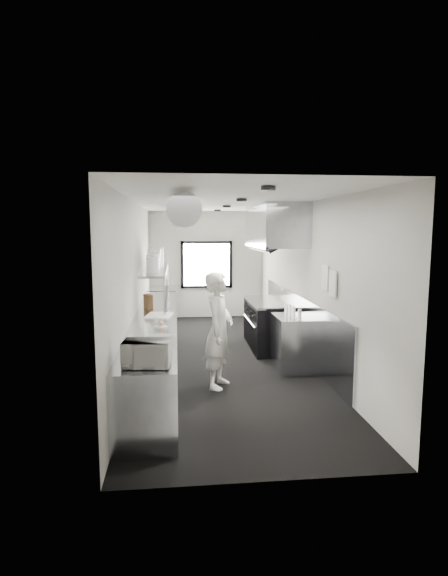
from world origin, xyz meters
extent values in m
cube|color=black|center=(0.00, 0.00, 0.00)|extent=(3.00, 8.00, 0.01)
cube|color=silver|center=(0.00, 0.00, 2.80)|extent=(3.00, 8.00, 0.01)
cube|color=beige|center=(0.00, 4.00, 1.40)|extent=(3.00, 0.02, 2.80)
cube|color=beige|center=(0.00, -4.00, 1.40)|extent=(3.00, 0.02, 2.80)
cube|color=beige|center=(-1.50, 0.00, 1.40)|extent=(0.02, 8.00, 2.80)
cube|color=beige|center=(1.50, 0.00, 1.40)|extent=(0.02, 8.00, 2.80)
cube|color=#989FA6|center=(1.48, 0.30, 0.55)|extent=(0.03, 5.50, 1.10)
cylinder|color=#989BA0|center=(-0.70, 0.40, 2.55)|extent=(0.40, 6.40, 0.40)
cube|color=white|center=(0.00, 3.96, 1.40)|extent=(1.20, 0.03, 1.10)
cube|color=black|center=(0.00, 3.98, 1.98)|extent=(1.36, 0.03, 0.08)
cube|color=black|center=(0.00, 3.98, 0.82)|extent=(1.36, 0.03, 0.08)
cube|color=black|center=(-0.64, 3.98, 1.40)|extent=(0.08, 0.03, 1.25)
cube|color=black|center=(0.64, 3.98, 1.40)|extent=(0.08, 0.03, 1.25)
cube|color=#989FA6|center=(1.10, 0.70, 2.40)|extent=(0.80, 2.20, 0.80)
cube|color=#989FA6|center=(0.72, 0.70, 2.01)|extent=(0.05, 2.20, 0.05)
cube|color=black|center=(1.02, 0.70, 2.06)|extent=(0.50, 2.10, 0.28)
cube|color=#989FA6|center=(-1.15, -0.50, 0.45)|extent=(0.70, 6.00, 0.90)
cube|color=#989FA6|center=(-1.20, 1.00, 1.55)|extent=(0.45, 3.00, 0.04)
cylinder|color=#989FA6|center=(-1.00, -0.40, 1.22)|extent=(0.04, 0.04, 0.66)
cylinder|color=#989FA6|center=(-1.00, 1.00, 1.22)|extent=(0.04, 0.04, 0.66)
cylinder|color=#989FA6|center=(-1.00, 2.40, 1.22)|extent=(0.04, 0.04, 0.66)
cube|color=black|center=(1.05, 0.70, 0.45)|extent=(0.85, 1.60, 0.90)
cube|color=#989FA6|center=(1.05, 0.70, 0.92)|extent=(0.85, 1.60, 0.04)
cube|color=#989FA6|center=(0.64, 0.70, 0.45)|extent=(0.03, 1.55, 0.80)
cylinder|color=#989FA6|center=(0.61, 0.70, 0.55)|extent=(0.03, 1.30, 0.03)
cube|color=#989FA6|center=(1.15, -0.70, 0.45)|extent=(0.65, 0.80, 0.90)
cube|color=#989FA6|center=(-1.15, 3.20, 0.45)|extent=(0.70, 1.20, 0.90)
cube|color=white|center=(1.47, -1.20, 1.60)|extent=(0.02, 0.28, 0.38)
cube|color=white|center=(1.47, -1.55, 1.55)|extent=(0.02, 0.28, 0.38)
imported|color=silver|center=(-0.18, -1.39, 0.86)|extent=(0.62, 0.73, 1.72)
imported|color=silver|center=(-1.12, -3.18, 1.04)|extent=(0.49, 0.39, 0.27)
cylinder|color=beige|center=(-1.29, -2.66, 0.95)|extent=(0.17, 0.17, 0.11)
cylinder|color=beige|center=(-1.33, -2.35, 0.95)|extent=(0.17, 0.17, 0.10)
cube|color=silver|center=(-1.05, -1.94, 0.91)|extent=(0.39, 0.45, 0.01)
cylinder|color=silver|center=(-1.03, -1.29, 0.91)|extent=(0.25, 0.25, 0.02)
sphere|color=tan|center=(-1.03, -1.29, 0.96)|extent=(0.08, 0.08, 0.08)
cube|color=white|center=(-1.10, -0.40, 0.91)|extent=(0.49, 0.59, 0.02)
cube|color=brown|center=(-1.32, 0.36, 1.02)|extent=(0.19, 0.25, 0.25)
cylinder|color=silver|center=(-1.21, 0.20, 1.70)|extent=(0.24, 0.24, 0.27)
cylinder|color=silver|center=(-1.23, 0.57, 1.72)|extent=(0.28, 0.28, 0.30)
cylinder|color=silver|center=(-1.22, 1.06, 1.76)|extent=(0.32, 0.32, 0.37)
cylinder|color=silver|center=(-1.19, 1.57, 1.76)|extent=(0.32, 0.32, 0.39)
cylinder|color=white|center=(1.14, -1.00, 0.99)|extent=(0.08, 0.08, 0.18)
cylinder|color=white|center=(1.08, -0.84, 0.99)|extent=(0.08, 0.08, 0.19)
cylinder|color=white|center=(1.07, -0.65, 0.98)|extent=(0.07, 0.07, 0.17)
cylinder|color=white|center=(1.10, -0.54, 0.98)|extent=(0.06, 0.06, 0.16)
cylinder|color=white|center=(1.08, -0.36, 0.98)|extent=(0.07, 0.07, 0.17)
camera|label=1|loc=(-0.80, -7.87, 2.34)|focal=28.17mm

